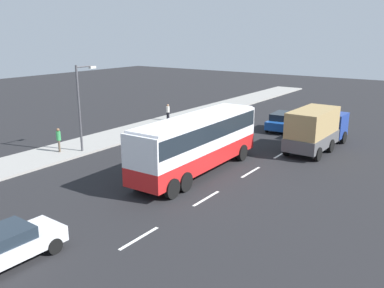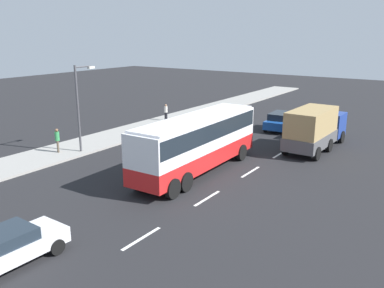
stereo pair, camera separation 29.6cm
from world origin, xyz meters
The scene contains 9 objects.
ground_plane centered at (0.00, 0.00, 0.00)m, with size 120.00×120.00×0.00m, color black.
sidewalk_curb centered at (0.00, 9.87, 0.07)m, with size 80.00×4.00×0.15m, color gray.
lane_centreline centered at (-4.86, -3.42, 0.00)m, with size 23.21×0.16×0.01m.
coach_bus centered at (-1.46, -0.70, 2.20)m, with size 10.84×2.76×3.56m.
cargo_truck centered at (7.81, -5.01, 1.66)m, with size 7.53×2.70×3.16m.
car_blue_saloon centered at (12.53, -0.47, 0.82)m, with size 4.72×2.19×1.56m.
pedestrian_near_curb centered at (-3.74, 9.74, 1.15)m, with size 0.32×0.32×1.73m.
pedestrian_at_crossing centered at (9.36, 10.13, 1.05)m, with size 0.32×0.32×1.58m.
street_lamp centered at (-2.46, 8.59, 3.72)m, with size 1.78×0.24×6.13m.
Camera 1 is at (-21.37, -14.20, 8.42)m, focal length 38.13 mm.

